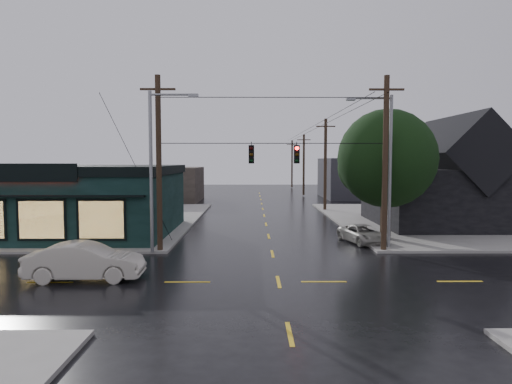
{
  "coord_description": "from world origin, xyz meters",
  "views": [
    {
      "loc": [
        -1.15,
        -19.68,
        5.34
      ],
      "look_at": [
        -0.94,
        5.21,
        3.6
      ],
      "focal_mm": 32.0,
      "sensor_mm": 36.0,
      "label": 1
    }
  ],
  "objects_px": {
    "utility_pole_nw": "(160,252)",
    "suv_silver": "(363,234)",
    "utility_pole_ne": "(383,252)",
    "sedan_cream": "(85,261)",
    "corner_tree": "(387,159)"
  },
  "relations": [
    {
      "from": "utility_pole_ne",
      "to": "sedan_cream",
      "type": "xyz_separation_m",
      "value": [
        -15.09,
        -6.11,
        0.84
      ]
    },
    {
      "from": "utility_pole_nw",
      "to": "sedan_cream",
      "type": "relative_size",
      "value": 2.0
    },
    {
      "from": "sedan_cream",
      "to": "utility_pole_ne",
      "type": "bearing_deg",
      "value": -70.43
    },
    {
      "from": "corner_tree",
      "to": "sedan_cream",
      "type": "relative_size",
      "value": 1.68
    },
    {
      "from": "utility_pole_nw",
      "to": "suv_silver",
      "type": "height_order",
      "value": "utility_pole_nw"
    },
    {
      "from": "suv_silver",
      "to": "sedan_cream",
      "type": "bearing_deg",
      "value": -163.72
    },
    {
      "from": "utility_pole_nw",
      "to": "suv_silver",
      "type": "bearing_deg",
      "value": 12.95
    },
    {
      "from": "utility_pole_ne",
      "to": "sedan_cream",
      "type": "distance_m",
      "value": 16.3
    },
    {
      "from": "utility_pole_ne",
      "to": "suv_silver",
      "type": "height_order",
      "value": "utility_pole_ne"
    },
    {
      "from": "utility_pole_nw",
      "to": "sedan_cream",
      "type": "distance_m",
      "value": 6.51
    },
    {
      "from": "sedan_cream",
      "to": "suv_silver",
      "type": "height_order",
      "value": "sedan_cream"
    },
    {
      "from": "corner_tree",
      "to": "sedan_cream",
      "type": "xyz_separation_m",
      "value": [
        -16.31,
        -9.94,
        -4.6
      ]
    },
    {
      "from": "utility_pole_ne",
      "to": "corner_tree",
      "type": "bearing_deg",
      "value": 72.36
    },
    {
      "from": "corner_tree",
      "to": "utility_pole_nw",
      "type": "height_order",
      "value": "corner_tree"
    },
    {
      "from": "utility_pole_ne",
      "to": "sedan_cream",
      "type": "bearing_deg",
      "value": -157.96
    }
  ]
}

